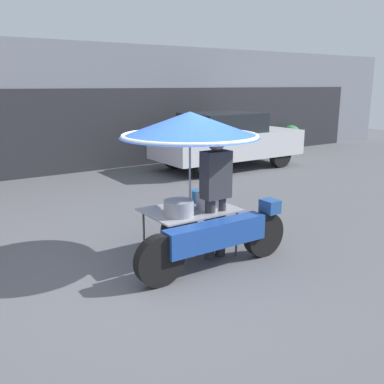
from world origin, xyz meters
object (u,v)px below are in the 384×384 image
(parked_car, at_px, (227,140))
(potted_plant, at_px, (291,136))
(vendor_motorcycle_cart, at_px, (194,149))
(vendor_person, at_px, (216,189))

(parked_car, distance_m, potted_plant, 4.16)
(vendor_motorcycle_cart, relative_size, vendor_person, 1.33)
(vendor_person, distance_m, potted_plant, 10.21)
(potted_plant, bearing_deg, vendor_motorcycle_cart, -143.57)
(vendor_motorcycle_cart, bearing_deg, parked_car, 47.82)
(vendor_motorcycle_cart, height_order, vendor_person, vendor_motorcycle_cart)
(vendor_person, xyz_separation_m, potted_plant, (8.03, 6.28, -0.45))
(parked_car, bearing_deg, vendor_person, -129.57)
(parked_car, height_order, potted_plant, parked_car)
(vendor_motorcycle_cart, bearing_deg, potted_plant, 36.43)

